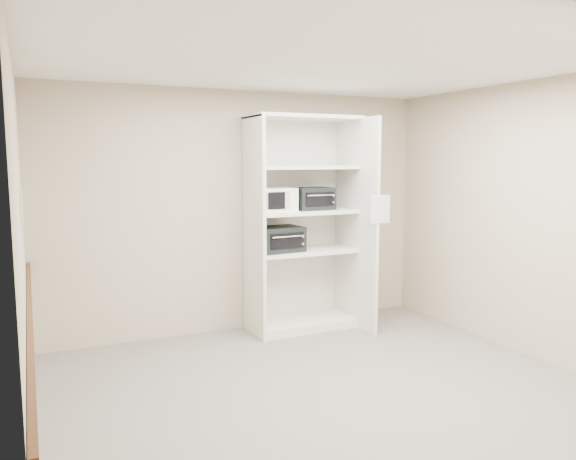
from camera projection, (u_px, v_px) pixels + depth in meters
name	position (u px, v px, depth m)	size (l,w,h in m)	color
floor	(326.00, 391.00, 4.73)	(4.50, 4.00, 0.01)	slate
ceiling	(329.00, 62.00, 4.39)	(4.50, 4.00, 0.01)	white
wall_back	(242.00, 212.00, 6.36)	(4.50, 0.02, 2.70)	tan
wall_front	(524.00, 280.00, 2.76)	(4.50, 0.02, 2.70)	tan
wall_left	(22.00, 251.00, 3.62)	(0.02, 4.00, 2.70)	tan
wall_right	(528.00, 220.00, 5.50)	(0.02, 4.00, 2.70)	tan
shelving_unit	(306.00, 231.00, 6.40)	(1.24, 0.92, 2.42)	white
microwave	(274.00, 199.00, 6.19)	(0.43, 0.33, 0.26)	white
toaster_oven_upper	(313.00, 199.00, 6.37)	(0.44, 0.33, 0.25)	black
toaster_oven_lower	(279.00, 239.00, 6.24)	(0.50, 0.38, 0.28)	black
paper_sign	(380.00, 209.00, 6.04)	(0.24, 0.01, 0.30)	white
chair_rail	(30.00, 319.00, 3.69)	(0.04, 3.98, 0.08)	#3C1C0E
wall_poster	(22.00, 208.00, 4.01)	(0.01, 0.20, 0.28)	silver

